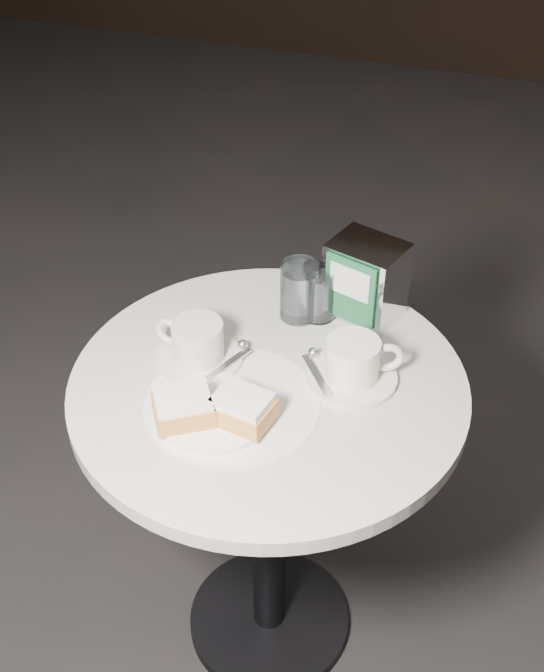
{
  "coord_description": "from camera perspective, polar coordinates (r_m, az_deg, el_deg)",
  "views": [
    {
      "loc": [
        0.36,
        -1.04,
        1.72
      ],
      "look_at": [
        0.0,
        0.02,
        0.83
      ],
      "focal_mm": 45.0,
      "sensor_mm": 36.0,
      "label": 1
    }
  ],
  "objects": [
    {
      "name": "sugar_spill",
      "position": [
        1.43,
        -2.74,
        -4.58
      ],
      "size": [
        0.37,
        0.37,
        0.0
      ],
      "primitive_type": "cylinder",
      "rotation": [
        0.0,
        0.0,
        -0.26
      ],
      "color": "white",
      "rests_on": "cafe_table"
    },
    {
      "name": "coffee_cup_left",
      "position": [
        1.5,
        -5.07,
        -0.6
      ],
      "size": [
        0.17,
        0.17,
        0.08
      ],
      "rotation": [
        0.0,
        0.0,
        -0.12
      ],
      "color": "silver",
      "rests_on": "cafe_table"
    },
    {
      "name": "ground",
      "position": [
        2.04,
        -0.19,
        -18.84
      ],
      "size": [
        7.0,
        7.0,
        0.0
      ],
      "primitive_type": "plane",
      "color": "black",
      "rests_on": "ground"
    },
    {
      "name": "water_glass_right",
      "position": [
        1.59,
        3.22,
        2.89
      ],
      "size": [
        0.08,
        0.08,
        0.11
      ],
      "rotation": [
        0.0,
        0.0,
        0.28
      ],
      "color": "silver",
      "rests_on": "cafe_table"
    },
    {
      "name": "cafe_table",
      "position": [
        1.61,
        -0.23,
        -8.32
      ],
      "size": [
        0.7,
        0.7,
        0.74
      ],
      "color": "black",
      "rests_on": "ground"
    },
    {
      "name": "napkin_dispenser",
      "position": [
        1.59,
        6.33,
        3.79
      ],
      "size": [
        0.16,
        0.14,
        0.15
      ],
      "rotation": [
        0.0,
        0.0,
        -0.31
      ],
      "color": "silver",
      "rests_on": "cafe_table"
    },
    {
      "name": "coffee_cup_right",
      "position": [
        1.46,
        5.52,
        -1.89
      ],
      "size": [
        0.21,
        0.21,
        0.08
      ],
      "rotation": [
        0.0,
        0.0,
        0.39
      ],
      "color": "silver",
      "rests_on": "cafe_table"
    },
    {
      "name": "water_glass_left",
      "position": [
        1.59,
        1.84,
        3.03
      ],
      "size": [
        0.08,
        0.08,
        0.12
      ],
      "rotation": [
        0.0,
        0.0,
        0.11
      ],
      "color": "silver",
      "rests_on": "cafe_table"
    },
    {
      "name": "beignet_plate",
      "position": [
        1.39,
        -4.0,
        -5.0
      ],
      "size": [
        0.23,
        0.23,
        0.06
      ],
      "rotation": [
        0.0,
        0.0,
        0.26
      ],
      "color": "white",
      "rests_on": "cafe_table"
    }
  ]
}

